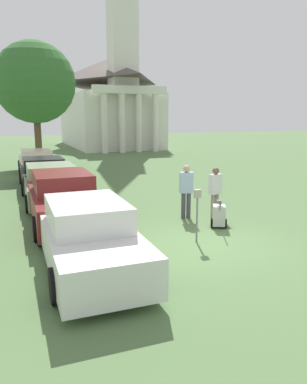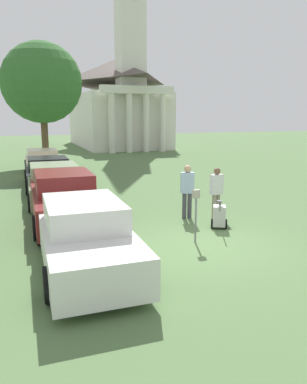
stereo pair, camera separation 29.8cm
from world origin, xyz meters
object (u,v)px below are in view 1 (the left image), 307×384
object	(u,v)px
parked_car_maroon	(63,200)
church	(109,95)
parked_car_sage	(51,185)
parked_car_black	(43,174)
parked_car_white	(86,235)
parked_car_cream	(37,164)
parking_meter	(197,206)
person_supervisor	(215,190)
person_worker	(186,188)
equipment_cart	(219,215)

from	to	relation	value
parked_car_maroon	church	world-z (taller)	church
parked_car_sage	parked_car_black	xyz separation A→B (m)	(0.00, 3.00, -0.01)
parked_car_white	parked_car_cream	world-z (taller)	parked_car_white
parked_car_sage	parking_meter	bearing A→B (deg)	-63.88
church	parking_meter	bearing A→B (deg)	-100.92
person_supervisor	church	size ratio (longest dim) A/B	0.07
parked_car_sage	person_worker	world-z (taller)	person_worker
parked_car_maroon	person_worker	size ratio (longest dim) A/B	2.89
parked_car_white	parking_meter	xyz separation A→B (m)	(3.02, 0.44, 0.29)
parked_car_black	person_worker	world-z (taller)	person_worker
parked_car_white	parked_car_sage	xyz separation A→B (m)	(0.00, 6.77, -0.01)
parking_meter	equipment_cart	world-z (taller)	parking_meter
person_worker	equipment_cart	size ratio (longest dim) A/B	1.76
parked_car_sage	person_worker	xyz separation A→B (m)	(3.81, -4.10, 0.32)
parked_car_black	parking_meter	xyz separation A→B (m)	(3.02, -9.33, 0.31)
parked_car_maroon	parked_car_black	world-z (taller)	parked_car_maroon
parked_car_sage	parked_car_black	distance (m)	3.00
parked_car_maroon	equipment_cart	distance (m)	4.84
person_supervisor	equipment_cart	bearing A→B (deg)	48.38
parked_car_sage	person_worker	size ratio (longest dim) A/B	2.78
parked_car_black	church	xyz separation A→B (m)	(9.21, 22.75, 4.79)
parked_car_maroon	person_supervisor	bearing A→B (deg)	-14.27
parked_car_cream	church	size ratio (longest dim) A/B	0.22
parking_meter	person_worker	world-z (taller)	person_worker
equipment_cart	parked_car_sage	bearing A→B (deg)	156.23
parked_car_maroon	parked_car_black	bearing A→B (deg)	90.62
parked_car_white	parked_car_sage	distance (m)	6.77
person_supervisor	parking_meter	bearing A→B (deg)	31.35
parked_car_white	church	bearing A→B (deg)	74.81
parked_car_white	equipment_cart	distance (m)	4.49
parked_car_cream	person_supervisor	bearing A→B (deg)	-66.64
person_supervisor	church	bearing A→B (deg)	-116.01
parked_car_white	equipment_cart	xyz separation A→B (m)	(4.26, 1.37, -0.31)
person_worker	church	size ratio (longest dim) A/B	0.07
equipment_cart	parked_car_black	bearing A→B (deg)	144.88
equipment_cart	church	world-z (taller)	church
person_worker	parked_car_white	bearing A→B (deg)	53.17
parking_meter	person_supervisor	bearing A→B (deg)	48.87
church	parked_car_white	bearing A→B (deg)	-105.81
parking_meter	parked_car_sage	bearing A→B (deg)	115.50
church	equipment_cart	bearing A→B (deg)	-99.02
parked_car_white	parked_car_maroon	distance (m)	3.63
parked_car_maroon	parked_car_black	size ratio (longest dim) A/B	1.07
equipment_cart	parked_car_cream	bearing A→B (deg)	137.17
parked_car_black	equipment_cart	xyz separation A→B (m)	(4.26, -8.41, -0.29)
person_worker	parked_car_cream	bearing A→B (deg)	-52.69
parked_car_cream	person_worker	bearing A→B (deg)	-70.17
person_worker	equipment_cart	xyz separation A→B (m)	(0.45, -1.31, -0.62)
parked_car_black	parked_car_cream	xyz separation A→B (m)	(-0.00, 3.85, 0.02)
parked_car_sage	parked_car_cream	bearing A→B (deg)	90.62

